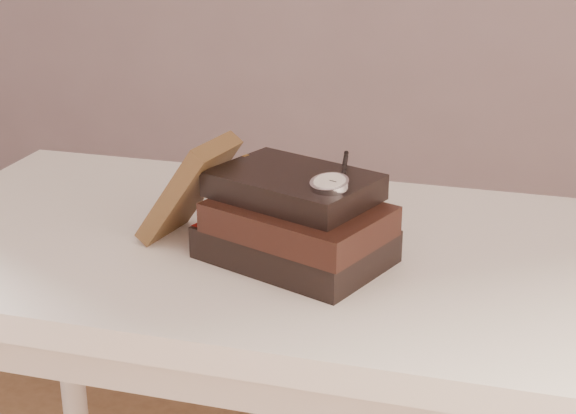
# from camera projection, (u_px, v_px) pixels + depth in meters

# --- Properties ---
(table) EXTENTS (1.00, 0.60, 0.75)m
(table) POSITION_uv_depth(u_px,v_px,m) (238.00, 293.00, 1.27)
(table) COLOR white
(table) RESTS_ON ground
(book_stack) EXTENTS (0.28, 0.24, 0.12)m
(book_stack) POSITION_uv_depth(u_px,v_px,m) (296.00, 222.00, 1.14)
(book_stack) COLOR black
(book_stack) RESTS_ON table
(journal) EXTENTS (0.14, 0.13, 0.15)m
(journal) POSITION_uv_depth(u_px,v_px,m) (189.00, 189.00, 1.20)
(journal) COLOR #442E1A
(journal) RESTS_ON table
(pocket_watch) EXTENTS (0.06, 0.16, 0.02)m
(pocket_watch) POSITION_uv_depth(u_px,v_px,m) (331.00, 182.00, 1.08)
(pocket_watch) COLOR silver
(pocket_watch) RESTS_ON book_stack
(eyeglasses) EXTENTS (0.13, 0.14, 0.05)m
(eyeglasses) POSITION_uv_depth(u_px,v_px,m) (282.00, 184.00, 1.25)
(eyeglasses) COLOR silver
(eyeglasses) RESTS_ON book_stack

